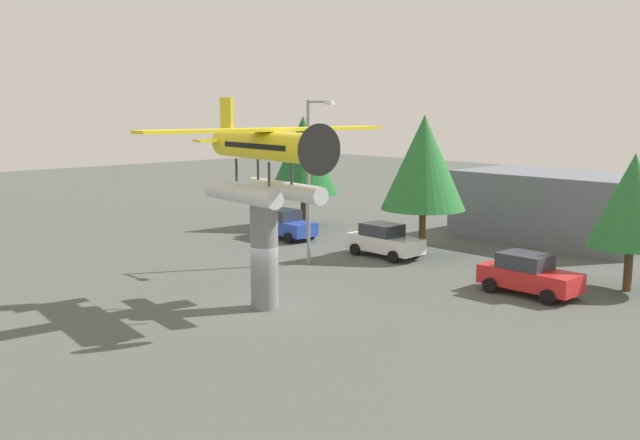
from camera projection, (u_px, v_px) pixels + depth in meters
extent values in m
plane|color=#4C514C|center=(265.00, 308.00, 28.20)|extent=(140.00, 140.00, 0.00)
cylinder|color=slate|center=(264.00, 255.00, 27.87)|extent=(1.10, 1.10, 4.28)
cylinder|color=silver|center=(241.00, 194.00, 26.89)|extent=(4.85, 1.25, 0.70)
cylinder|color=#333338|center=(269.00, 174.00, 26.11)|extent=(0.11, 0.11, 0.90)
cylinder|color=#333338|center=(236.00, 170.00, 28.01)|extent=(0.11, 0.11, 0.90)
cylinder|color=silver|center=(285.00, 190.00, 28.07)|extent=(4.85, 1.25, 0.70)
cylinder|color=#333338|center=(292.00, 173.00, 26.70)|extent=(0.11, 0.11, 0.90)
cylinder|color=#333338|center=(258.00, 169.00, 28.60)|extent=(0.11, 0.11, 0.90)
cylinder|color=yellow|center=(263.00, 145.00, 27.20)|extent=(6.29, 1.81, 1.10)
cube|color=black|center=(266.00, 146.00, 27.04)|extent=(4.44, 1.64, 0.20)
cone|color=#262628|center=(313.00, 149.00, 24.62)|extent=(0.80, 0.96, 0.88)
cylinder|color=black|center=(319.00, 150.00, 24.30)|extent=(0.25, 1.79, 1.80)
cube|color=yellow|center=(268.00, 130.00, 26.79)|extent=(2.30, 10.46, 0.12)
cube|color=yellow|center=(227.00, 140.00, 29.41)|extent=(1.02, 2.86, 0.10)
cube|color=yellow|center=(227.00, 113.00, 29.24)|extent=(0.91, 0.22, 1.30)
cube|color=#2847B7|center=(285.00, 227.00, 43.12)|extent=(4.20, 1.70, 0.80)
cube|color=#2D333D|center=(282.00, 215.00, 43.18)|extent=(2.00, 1.56, 0.64)
cylinder|color=black|center=(288.00, 238.00, 41.60)|extent=(0.64, 0.22, 0.64)
cylinder|color=black|center=(311.00, 234.00, 42.81)|extent=(0.64, 0.22, 0.64)
cylinder|color=black|center=(259.00, 232.00, 43.54)|extent=(0.64, 0.22, 0.64)
cylinder|color=black|center=(282.00, 229.00, 44.76)|extent=(0.64, 0.22, 0.64)
cube|color=white|center=(385.00, 243.00, 37.82)|extent=(4.20, 1.70, 0.80)
cube|color=#2D333D|center=(382.00, 229.00, 37.89)|extent=(2.00, 1.56, 0.64)
cylinder|color=black|center=(393.00, 257.00, 36.30)|extent=(0.64, 0.22, 0.64)
cylinder|color=black|center=(416.00, 252.00, 37.52)|extent=(0.64, 0.22, 0.64)
cylinder|color=black|center=(355.00, 249.00, 38.24)|extent=(0.64, 0.22, 0.64)
cylinder|color=black|center=(378.00, 245.00, 39.46)|extent=(0.64, 0.22, 0.64)
cube|color=red|center=(530.00, 278.00, 30.06)|extent=(4.20, 1.70, 0.80)
cube|color=#2D333D|center=(525.00, 261.00, 30.13)|extent=(2.00, 1.56, 0.64)
cylinder|color=black|center=(547.00, 297.00, 28.54)|extent=(0.64, 0.22, 0.64)
cylinder|color=black|center=(569.00, 290.00, 29.76)|extent=(0.64, 0.22, 0.64)
cylinder|color=black|center=(490.00, 285.00, 30.49)|extent=(0.64, 0.22, 0.64)
cylinder|color=black|center=(513.00, 279.00, 31.71)|extent=(0.64, 0.22, 0.64)
cylinder|color=gray|center=(308.00, 183.00, 35.54)|extent=(0.18, 0.18, 8.25)
cylinder|color=gray|center=(319.00, 102.00, 34.34)|extent=(1.60, 0.12, 0.12)
cube|color=silver|center=(329.00, 103.00, 33.84)|extent=(0.50, 0.28, 0.20)
cube|color=slate|center=(558.00, 207.00, 42.37)|extent=(11.26, 6.61, 4.05)
cylinder|color=brown|center=(303.00, 210.00, 47.27)|extent=(0.36, 0.36, 2.21)
cone|color=#1E6028|center=(303.00, 155.00, 46.70)|extent=(4.61, 4.61, 5.13)
cylinder|color=brown|center=(422.00, 232.00, 38.01)|extent=(0.36, 0.36, 2.52)
cone|color=#287033|center=(424.00, 162.00, 37.43)|extent=(4.49, 4.49, 4.99)
cylinder|color=brown|center=(628.00, 269.00, 30.70)|extent=(0.36, 0.36, 1.95)
cone|color=#287033|center=(633.00, 200.00, 30.23)|extent=(3.62, 3.62, 4.02)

